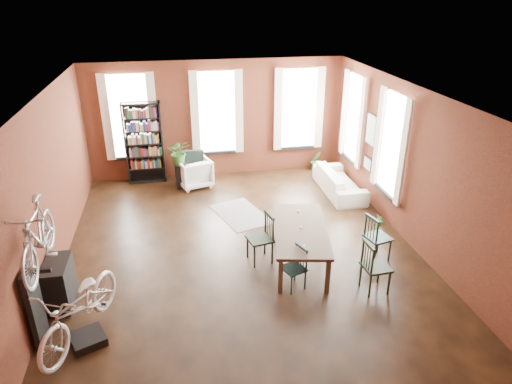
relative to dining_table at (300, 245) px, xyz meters
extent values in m
plane|color=black|center=(-1.05, 0.39, -0.37)|extent=(9.00, 9.00, 0.00)
cube|color=silver|center=(-1.05, 0.39, 2.83)|extent=(7.00, 9.00, 0.04)
cube|color=#471C11|center=(-1.05, 4.89, 1.23)|extent=(7.00, 0.04, 3.20)
cube|color=#471C11|center=(-1.05, -4.11, 1.23)|extent=(7.00, 0.04, 3.20)
cube|color=#471C11|center=(-4.55, 0.39, 1.23)|extent=(0.04, 9.00, 3.20)
cube|color=#471C11|center=(2.45, 0.39, 1.23)|extent=(0.04, 9.00, 3.20)
cube|color=white|center=(-3.35, 4.86, 1.43)|extent=(1.00, 0.04, 2.20)
cube|color=beige|center=(-3.35, 4.79, 1.43)|extent=(1.40, 0.06, 2.30)
cube|color=white|center=(-1.05, 4.86, 1.43)|extent=(1.00, 0.04, 2.20)
cube|color=beige|center=(-1.05, 4.79, 1.43)|extent=(1.40, 0.06, 2.30)
cube|color=white|center=(1.25, 4.86, 1.43)|extent=(1.00, 0.04, 2.20)
cube|color=beige|center=(1.25, 4.79, 1.43)|extent=(1.40, 0.06, 2.30)
cube|color=white|center=(2.42, 1.39, 1.43)|extent=(0.04, 1.00, 2.20)
cube|color=beige|center=(2.35, 1.39, 1.43)|extent=(0.06, 1.40, 2.30)
cube|color=white|center=(2.42, 3.59, 1.43)|extent=(0.04, 1.00, 2.20)
cube|color=beige|center=(2.35, 3.59, 1.43)|extent=(0.06, 1.40, 2.30)
cube|color=black|center=(2.41, 2.49, 1.43)|extent=(0.04, 0.55, 0.75)
cube|color=black|center=(2.41, 2.49, 0.58)|extent=(0.04, 0.45, 0.35)
cube|color=#49372B|center=(0.00, 0.00, 0.00)|extent=(1.38, 2.31, 0.73)
cube|color=#183634|center=(-0.34, -0.81, 0.03)|extent=(0.48, 0.48, 0.80)
cube|color=black|center=(-0.76, 0.17, 0.13)|extent=(0.54, 0.54, 0.99)
cube|color=black|center=(1.06, -1.14, 0.12)|extent=(0.48, 0.48, 0.97)
cube|color=#183635|center=(1.52, -0.17, 0.11)|extent=(0.53, 0.53, 0.95)
cube|color=black|center=(-3.05, 4.69, 0.73)|extent=(1.00, 0.32, 2.20)
imported|color=white|center=(-1.79, 4.10, 0.06)|extent=(1.01, 0.98, 0.85)
imported|color=beige|center=(1.90, 2.99, 0.04)|extent=(0.61, 2.08, 0.81)
cube|color=black|center=(-0.83, 2.20, -0.36)|extent=(1.41, 1.78, 0.01)
cube|color=black|center=(-3.76, -1.59, -0.30)|extent=(0.63, 0.63, 0.14)
cube|color=black|center=(-4.45, -1.41, 0.28)|extent=(0.16, 0.60, 1.30)
cube|color=black|center=(-4.33, -0.51, 0.03)|extent=(0.40, 0.80, 0.80)
cube|color=black|center=(-2.12, 4.08, -0.04)|extent=(0.37, 0.37, 0.66)
imported|color=#2C5F26|center=(1.77, 4.63, -0.24)|extent=(0.39, 0.62, 0.26)
imported|color=#285221|center=(1.97, 0.71, -0.28)|extent=(0.48, 0.51, 0.17)
imported|color=beige|center=(-3.79, -1.58, 0.76)|extent=(1.04, 1.22, 1.97)
imported|color=#A5A8AD|center=(-4.20, -1.41, 1.76)|extent=(0.47, 1.00, 1.66)
imported|color=#315B24|center=(-2.15, 4.09, 0.55)|extent=(0.61, 0.68, 0.52)
camera|label=1|loc=(-2.24, -7.34, 4.60)|focal=32.00mm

